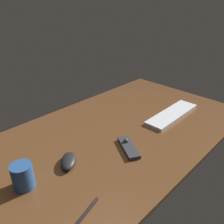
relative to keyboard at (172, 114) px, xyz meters
The scene contains 6 objects.
desk 33.96cm from the keyboard, 160.38° to the left, with size 140.00×84.00×2.00cm, color brown.
keyboard is the anchor object (origin of this frame).
computer_mouse 68.44cm from the keyboard, behind, with size 11.79×6.15×3.24cm, color black.
media_remote 42.32cm from the keyboard, behind, with size 12.98×17.22×3.24cm.
coffee_mug 87.66cm from the keyboard, behind, with size 7.81×7.81×9.92cm, color #28518C.
pen 80.45cm from the keyboard, 168.53° to the right, with size 0.93×0.93×13.38cm, color black.
Camera 1 is at (-79.57, -70.79, 67.31)cm, focal length 38.00 mm.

